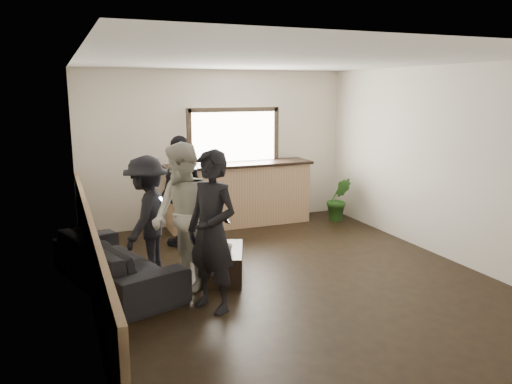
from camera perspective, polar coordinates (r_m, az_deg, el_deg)
name	(u,v)px	position (r m, az deg, el deg)	size (l,w,h in m)	color
ground	(287,276)	(6.80, 3.54, -9.51)	(5.00, 6.00, 0.01)	black
room_shell	(234,171)	(6.14, -2.52, 2.43)	(5.01, 6.01, 2.80)	silver
bar_counter	(239,190)	(9.13, -1.99, 0.20)	(2.70, 0.68, 2.13)	tan
sofa	(116,261)	(6.60, -15.69, -7.65)	(2.19, 0.86, 0.64)	black
coffee_table	(224,263)	(6.67, -3.72, -8.13)	(0.49, 0.88, 0.39)	black
cup_a	(218,241)	(6.80, -4.41, -5.60)	(0.12, 0.12, 0.09)	silver
cup_b	(228,248)	(6.48, -3.17, -6.43)	(0.11, 0.11, 0.10)	silver
potted_plant	(339,199)	(9.57, 9.42, -0.80)	(0.46, 0.37, 0.83)	#2D6623
person_a	(212,232)	(5.54, -5.06, -4.55)	(0.71, 0.79, 1.82)	black
person_b	(183,217)	(6.18, -8.33, -2.86)	(0.89, 1.04, 1.83)	beige
person_c	(147,217)	(6.72, -12.31, -2.79)	(1.06, 1.20, 1.61)	black
person_d	(182,191)	(7.97, -8.44, 0.14)	(1.04, 1.02, 1.76)	black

